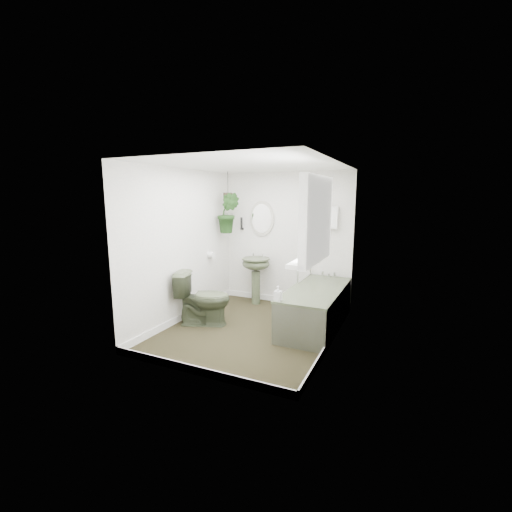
% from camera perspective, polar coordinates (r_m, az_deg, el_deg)
% --- Properties ---
extents(floor, '(2.30, 2.80, 0.02)m').
position_cam_1_polar(floor, '(5.04, -0.73, -12.23)').
color(floor, black).
rests_on(floor, ground).
extents(ceiling, '(2.30, 2.80, 0.02)m').
position_cam_1_polar(ceiling, '(4.68, -0.80, 15.07)').
color(ceiling, white).
rests_on(ceiling, ground).
extents(wall_back, '(2.30, 0.02, 2.30)m').
position_cam_1_polar(wall_back, '(6.01, 5.04, 2.83)').
color(wall_back, white).
rests_on(wall_back, ground).
extents(wall_front, '(2.30, 0.02, 2.30)m').
position_cam_1_polar(wall_front, '(3.53, -10.69, -2.40)').
color(wall_front, white).
rests_on(wall_front, ground).
extents(wall_left, '(0.02, 2.80, 2.30)m').
position_cam_1_polar(wall_left, '(5.32, -12.11, 1.71)').
color(wall_left, white).
rests_on(wall_left, ground).
extents(wall_right, '(0.02, 2.80, 2.30)m').
position_cam_1_polar(wall_right, '(4.36, 13.14, -0.12)').
color(wall_right, white).
rests_on(wall_right, ground).
extents(skirting, '(2.30, 2.80, 0.10)m').
position_cam_1_polar(skirting, '(5.02, -0.73, -11.60)').
color(skirting, white).
rests_on(skirting, floor).
extents(bathtub, '(0.72, 1.72, 0.58)m').
position_cam_1_polar(bathtub, '(5.12, 9.93, -8.44)').
color(bathtub, '#434D34').
rests_on(bathtub, floor).
extents(bath_screen, '(0.04, 0.72, 1.40)m').
position_cam_1_polar(bath_screen, '(5.46, 8.22, 3.41)').
color(bath_screen, silver).
rests_on(bath_screen, bathtub).
extents(shower_box, '(0.20, 0.10, 0.35)m').
position_cam_1_polar(shower_box, '(5.69, 12.51, 6.27)').
color(shower_box, white).
rests_on(shower_box, wall_back).
extents(oval_mirror, '(0.46, 0.03, 0.62)m').
position_cam_1_polar(oval_mirror, '(6.11, 0.97, 6.28)').
color(oval_mirror, '#B0AC9D').
rests_on(oval_mirror, wall_back).
extents(wall_sconce, '(0.04, 0.04, 0.22)m').
position_cam_1_polar(wall_sconce, '(6.28, -2.43, 5.46)').
color(wall_sconce, black).
rests_on(wall_sconce, wall_back).
extents(toilet_roll_holder, '(0.11, 0.11, 0.11)m').
position_cam_1_polar(toilet_roll_holder, '(5.90, -7.49, 0.18)').
color(toilet_roll_holder, white).
rests_on(toilet_roll_holder, wall_left).
extents(window_recess, '(0.08, 1.00, 0.90)m').
position_cam_1_polar(window_recess, '(3.64, 10.09, 5.96)').
color(window_recess, white).
rests_on(window_recess, wall_right).
extents(window_sill, '(0.18, 1.00, 0.04)m').
position_cam_1_polar(window_sill, '(3.71, 8.85, -0.48)').
color(window_sill, white).
rests_on(window_sill, wall_right).
extents(window_blinds, '(0.01, 0.86, 0.76)m').
position_cam_1_polar(window_blinds, '(3.65, 9.41, 6.00)').
color(window_blinds, white).
rests_on(window_blinds, wall_right).
extents(toilet, '(0.89, 0.69, 0.80)m').
position_cam_1_polar(toilet, '(5.17, -8.77, -6.94)').
color(toilet, '#434D34').
rests_on(toilet, floor).
extents(pedestal_sink, '(0.52, 0.45, 0.83)m').
position_cam_1_polar(pedestal_sink, '(6.05, -0.02, -4.16)').
color(pedestal_sink, '#434D34').
rests_on(pedestal_sink, floor).
extents(sill_plant, '(0.26, 0.24, 0.25)m').
position_cam_1_polar(sill_plant, '(3.97, 10.23, 2.27)').
color(sill_plant, black).
rests_on(sill_plant, window_sill).
extents(hanging_plant, '(0.46, 0.41, 0.69)m').
position_cam_1_polar(hanging_plant, '(5.96, -4.65, 7.15)').
color(hanging_plant, black).
rests_on(hanging_plant, ceiling).
extents(soap_bottle, '(0.09, 0.09, 0.19)m').
position_cam_1_polar(soap_bottle, '(4.37, 3.68, -6.24)').
color(soap_bottle, black).
rests_on(soap_bottle, bathtub).
extents(hanging_pot, '(0.16, 0.16, 0.12)m').
position_cam_1_polar(hanging_pot, '(5.96, -4.69, 9.90)').
color(hanging_pot, '#2D2619').
rests_on(hanging_pot, ceiling).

